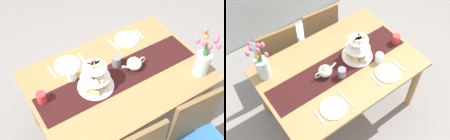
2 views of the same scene
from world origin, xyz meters
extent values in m
plane|color=gray|center=(0.00, 0.00, 0.00)|extent=(8.00, 8.00, 0.00)
cube|color=#A37747|center=(0.00, 0.00, 0.74)|extent=(1.49, 1.00, 0.03)
cylinder|color=#A37747|center=(-0.67, -0.43, 0.36)|extent=(0.07, 0.07, 0.72)
cylinder|color=#A37747|center=(0.67, -0.43, 0.36)|extent=(0.07, 0.07, 0.72)
cylinder|color=#A37747|center=(-0.67, 0.43, 0.36)|extent=(0.07, 0.07, 0.72)
cylinder|color=brown|center=(-0.49, 0.64, 0.21)|extent=(0.04, 0.04, 0.41)
cube|color=brown|center=(-0.31, 0.61, 0.69)|extent=(0.42, 0.07, 0.45)
cube|color=black|center=(0.00, 0.01, 0.76)|extent=(1.42, 0.31, 0.00)
cylinder|color=beige|center=(0.22, 0.00, 0.90)|extent=(0.01, 0.01, 0.28)
cylinder|color=white|center=(0.22, 0.00, 0.76)|extent=(0.30, 0.30, 0.01)
cylinder|color=white|center=(0.22, 0.00, 0.87)|extent=(0.24, 0.24, 0.01)
cylinder|color=white|center=(0.22, 0.00, 0.98)|extent=(0.19, 0.19, 0.01)
cube|color=#EFD48A|center=(0.29, 0.01, 0.79)|extent=(0.07, 0.07, 0.05)
cube|color=#D2BB7D|center=(0.26, 0.07, 0.79)|extent=(0.09, 0.09, 0.04)
cube|color=#EABE87|center=(0.16, 0.03, 0.78)|extent=(0.07, 0.08, 0.04)
cube|color=#E0CE84|center=(0.17, -0.03, 0.79)|extent=(0.09, 0.09, 0.05)
cube|color=beige|center=(0.23, -0.09, 0.79)|extent=(0.09, 0.09, 0.04)
cube|color=beige|center=(0.27, 0.00, 0.89)|extent=(0.06, 0.05, 0.03)
cube|color=beige|center=(0.25, 0.03, 0.89)|extent=(0.07, 0.05, 0.03)
cube|color=beige|center=(0.25, 0.06, 0.89)|extent=(0.05, 0.06, 0.03)
cube|color=beige|center=(0.20, 0.07, 0.89)|extent=(0.05, 0.06, 0.03)
cube|color=beige|center=(0.18, 0.02, 0.89)|extent=(0.06, 0.05, 0.03)
cube|color=beige|center=(0.19, 0.00, 1.00)|extent=(0.06, 0.04, 0.03)
cube|color=#EEE4CB|center=(0.19, -0.02, 1.00)|extent=(0.06, 0.05, 0.03)
cube|color=beige|center=(0.21, -0.03, 1.00)|extent=(0.04, 0.06, 0.03)
cube|color=#F4E8BD|center=(0.24, -0.03, 1.00)|extent=(0.06, 0.07, 0.03)
cube|color=silver|center=(0.25, -0.01, 1.00)|extent=(0.07, 0.06, 0.03)
sphere|color=red|center=(0.22, 0.00, 1.05)|extent=(0.02, 0.02, 0.02)
ellipsoid|color=white|center=(-0.16, 0.00, 0.81)|extent=(0.13, 0.13, 0.10)
cone|color=white|center=(-0.16, 0.00, 0.88)|extent=(0.06, 0.06, 0.04)
cylinder|color=white|center=(-0.07, 0.00, 0.82)|extent=(0.07, 0.02, 0.06)
torus|color=white|center=(-0.24, 0.00, 0.81)|extent=(0.07, 0.01, 0.07)
cylinder|color=silver|center=(-0.60, 0.33, 0.86)|extent=(0.12, 0.12, 0.21)
cylinder|color=#3D7538|center=(-0.60, 0.33, 1.01)|extent=(0.04, 0.04, 0.12)
ellipsoid|color=#E5607A|center=(-0.55, 0.34, 1.12)|extent=(0.04, 0.04, 0.06)
ellipsoid|color=#E5607A|center=(-0.57, 0.37, 1.09)|extent=(0.04, 0.04, 0.06)
ellipsoid|color=#E5607A|center=(-0.62, 0.41, 1.11)|extent=(0.04, 0.04, 0.06)
ellipsoid|color=#E5607A|center=(-0.64, 0.36, 1.11)|extent=(0.04, 0.04, 0.06)
ellipsoid|color=#E5607A|center=(-0.69, 0.33, 1.10)|extent=(0.04, 0.04, 0.06)
ellipsoid|color=yellow|center=(-0.64, 0.27, 1.09)|extent=(0.04, 0.04, 0.06)
ellipsoid|color=#E5607A|center=(-0.62, 0.27, 1.15)|extent=(0.04, 0.04, 0.06)
ellipsoid|color=#E5607A|center=(-0.56, 0.26, 1.07)|extent=(0.04, 0.04, 0.06)
cylinder|color=white|center=(-0.31, -0.33, 0.76)|extent=(0.23, 0.23, 0.01)
cube|color=silver|center=(-0.46, -0.33, 0.76)|extent=(0.02, 0.15, 0.01)
cube|color=silver|center=(-0.17, -0.33, 0.76)|extent=(0.03, 0.17, 0.01)
cylinder|color=white|center=(0.31, -0.33, 0.76)|extent=(0.23, 0.23, 0.01)
cube|color=silver|center=(0.16, -0.33, 0.76)|extent=(0.02, 0.15, 0.01)
cube|color=silver|center=(0.45, -0.33, 0.76)|extent=(0.02, 0.17, 0.01)
cylinder|color=slate|center=(-0.05, -0.10, 0.81)|extent=(0.08, 0.08, 0.09)
cylinder|color=white|center=(0.34, -0.17, 0.80)|extent=(0.08, 0.08, 0.09)
cylinder|color=red|center=(0.64, -0.09, 0.80)|extent=(0.08, 0.08, 0.09)
camera|label=1|loc=(0.90, 1.33, 2.60)|focal=46.87mm
camera|label=2|loc=(-1.00, -1.30, 2.80)|focal=44.51mm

